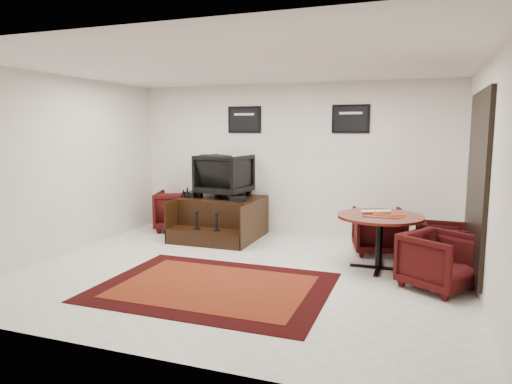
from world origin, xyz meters
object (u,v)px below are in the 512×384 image
Objects in this scene: armchair_side at (179,208)px; table_chair_back at (379,229)px; table_chair_corner at (439,258)px; table_chair_window at (441,243)px; shine_podium at (222,219)px; meeting_table at (380,222)px; shine_chair at (225,173)px.

armchair_side is 1.08× the size of table_chair_back.
table_chair_corner is (0.84, -1.47, -0.01)m from table_chair_back.
shine_podium is at bearing 80.02° from table_chair_window.
table_chair_back is at bearing 95.25° from meeting_table.
shine_podium is 1.87× the size of table_chair_corner.
shine_podium is 1.65× the size of shine_chair.
shine_chair reaches higher than armchair_side.
shine_podium is at bearing 96.75° from shine_chair.
armchair_side is 3.87m from table_chair_back.
table_chair_window is at bearing 150.84° from armchair_side.
meeting_table is at bearing 164.48° from shine_chair.
table_chair_window is (3.72, -0.66, 0.02)m from shine_podium.
shine_podium is at bearing -16.84° from table_chair_back.
armchair_side is (-1.04, 0.25, 0.09)m from shine_podium.
table_chair_window is (4.76, -0.91, -0.07)m from armchair_side.
table_chair_window is at bearing 174.49° from shine_chair.
shine_chair is 0.74× the size of meeting_table.
shine_chair reaches higher than shine_podium.
shine_chair reaches higher than table_chair_corner.
meeting_table is at bearing 85.20° from table_chair_corner.
table_chair_back reaches higher than table_chair_window.
shine_chair is 2.93m from table_chair_back.
table_chair_window is at bearing -10.10° from shine_podium.
armchair_side is at bearing 161.82° from meeting_table.
table_chair_corner reaches higher than meeting_table.
shine_chair is at bearing 155.89° from armchair_side.
table_chair_corner is (0.76, -0.60, -0.29)m from meeting_table.
table_chair_window is at bearing 137.90° from table_chair_back.
meeting_table is 0.92m from table_chair_back.
shine_chair reaches higher than table_chair_back.
table_chair_back is (-0.08, 0.87, -0.29)m from meeting_table.
table_chair_back is at bearing 63.17° from table_chair_corner.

